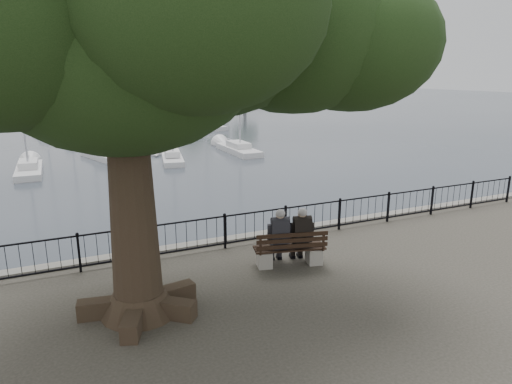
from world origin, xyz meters
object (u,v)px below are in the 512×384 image
person_left (279,239)px  person_right (300,237)px  bench (290,253)px  tree (164,16)px  lion_monument (112,103)px

person_left → person_right: 0.59m
bench → person_left: person_left is taller
person_left → tree: (-3.01, -0.91, 5.34)m
lion_monument → person_left: bearing=-92.5°
person_right → bench: bearing=-174.5°
lion_monument → bench: bearing=-92.2°
tree → bench: bearing=12.7°
person_left → lion_monument: lion_monument is taller
person_right → lion_monument: 49.29m
bench → tree: tree is taller
person_right → person_left: bearing=166.0°
person_left → person_right: (0.58, -0.14, 0.00)m
bench → lion_monument: size_ratio=0.21×
bench → lion_monument: (1.85, 49.30, 1.00)m
person_right → lion_monument: (1.53, 49.27, 0.62)m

